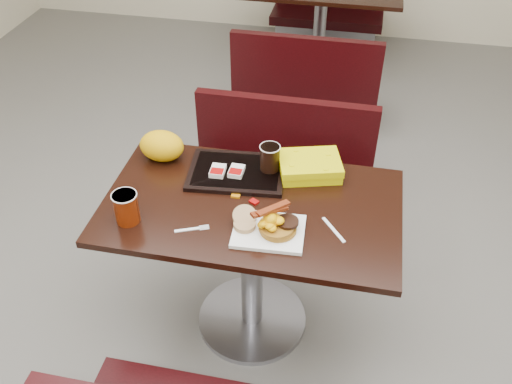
% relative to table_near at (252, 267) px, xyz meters
% --- Properties ---
extents(floor, '(6.00, 7.00, 0.01)m').
position_rel_table_near_xyz_m(floor, '(0.00, 0.00, -0.38)').
color(floor, slate).
rests_on(floor, ground).
extents(table_near, '(1.20, 0.70, 0.75)m').
position_rel_table_near_xyz_m(table_near, '(0.00, 0.00, 0.00)').
color(table_near, black).
rests_on(table_near, floor).
extents(bench_near_n, '(1.00, 0.46, 0.72)m').
position_rel_table_near_xyz_m(bench_near_n, '(0.00, 0.70, -0.02)').
color(bench_near_n, black).
rests_on(bench_near_n, floor).
extents(table_far, '(1.20, 0.70, 0.75)m').
position_rel_table_near_xyz_m(table_far, '(0.00, 2.60, 0.00)').
color(table_far, black).
rests_on(table_far, floor).
extents(bench_far_s, '(1.00, 0.46, 0.72)m').
position_rel_table_near_xyz_m(bench_far_s, '(0.00, 1.90, -0.02)').
color(bench_far_s, black).
rests_on(bench_far_s, floor).
extents(bench_far_n, '(1.00, 0.46, 0.72)m').
position_rel_table_near_xyz_m(bench_far_n, '(0.00, 3.30, -0.02)').
color(bench_far_n, black).
rests_on(bench_far_n, floor).
extents(platter, '(0.28, 0.22, 0.02)m').
position_rel_table_near_xyz_m(platter, '(0.10, -0.15, 0.38)').
color(platter, white).
rests_on(platter, table_near).
extents(pancake_stack, '(0.17, 0.17, 0.03)m').
position_rel_table_near_xyz_m(pancake_stack, '(0.13, -0.15, 0.41)').
color(pancake_stack, '#8B5B17').
rests_on(pancake_stack, platter).
extents(sausage_patty, '(0.10, 0.10, 0.01)m').
position_rel_table_near_xyz_m(sausage_patty, '(0.17, -0.13, 0.43)').
color(sausage_patty, black).
rests_on(sausage_patty, pancake_stack).
extents(scrambled_eggs, '(0.10, 0.09, 0.05)m').
position_rel_table_near_xyz_m(scrambled_eggs, '(0.11, -0.16, 0.45)').
color(scrambled_eggs, '#EEB304').
rests_on(scrambled_eggs, pancake_stack).
extents(bacon_strips, '(0.16, 0.15, 0.01)m').
position_rel_table_near_xyz_m(bacon_strips, '(0.10, -0.14, 0.48)').
color(bacon_strips, '#3F0E04').
rests_on(bacon_strips, scrambled_eggs).
extents(muffin_bottom, '(0.10, 0.10, 0.02)m').
position_rel_table_near_xyz_m(muffin_bottom, '(0.01, -0.15, 0.40)').
color(muffin_bottom, tan).
rests_on(muffin_bottom, platter).
extents(muffin_top, '(0.11, 0.11, 0.05)m').
position_rel_table_near_xyz_m(muffin_top, '(-0.00, -0.12, 0.41)').
color(muffin_top, tan).
rests_on(muffin_top, platter).
extents(coffee_cup_near, '(0.11, 0.11, 0.13)m').
position_rel_table_near_xyz_m(coffee_cup_near, '(-0.45, -0.19, 0.44)').
color(coffee_cup_near, '#912605').
rests_on(coffee_cup_near, table_near).
extents(fork, '(0.13, 0.07, 0.00)m').
position_rel_table_near_xyz_m(fork, '(-0.21, -0.20, 0.38)').
color(fork, white).
rests_on(fork, table_near).
extents(knife, '(0.10, 0.13, 0.00)m').
position_rel_table_near_xyz_m(knife, '(0.34, -0.09, 0.38)').
color(knife, white).
rests_on(knife, table_near).
extents(condiment_syrup, '(0.04, 0.03, 0.01)m').
position_rel_table_near_xyz_m(condiment_syrup, '(-0.07, 0.03, 0.38)').
color(condiment_syrup, '#BE6908').
rests_on(condiment_syrup, table_near).
extents(condiment_ketchup, '(0.04, 0.04, 0.01)m').
position_rel_table_near_xyz_m(condiment_ketchup, '(0.01, 0.01, 0.38)').
color(condiment_ketchup, '#8C0504').
rests_on(condiment_ketchup, table_near).
extents(tray, '(0.44, 0.33, 0.02)m').
position_rel_table_near_xyz_m(tray, '(-0.10, 0.18, 0.38)').
color(tray, black).
rests_on(tray, table_near).
extents(hashbrown_sleeve_left, '(0.06, 0.09, 0.02)m').
position_rel_table_near_xyz_m(hashbrown_sleeve_left, '(-0.18, 0.15, 0.41)').
color(hashbrown_sleeve_left, silver).
rests_on(hashbrown_sleeve_left, tray).
extents(hashbrown_sleeve_right, '(0.06, 0.08, 0.02)m').
position_rel_table_near_xyz_m(hashbrown_sleeve_right, '(-0.10, 0.16, 0.41)').
color(hashbrown_sleeve_right, silver).
rests_on(hashbrown_sleeve_right, tray).
extents(coffee_cup_far, '(0.10, 0.10, 0.11)m').
position_rel_table_near_xyz_m(coffee_cup_far, '(0.03, 0.22, 0.45)').
color(coffee_cup_far, black).
rests_on(coffee_cup_far, tray).
extents(clamshell, '(0.30, 0.26, 0.07)m').
position_rel_table_near_xyz_m(clamshell, '(0.20, 0.25, 0.41)').
color(clamshell, '#CBC303').
rests_on(clamshell, table_near).
extents(paper_bag, '(0.24, 0.20, 0.14)m').
position_rel_table_near_xyz_m(paper_bag, '(-0.45, 0.23, 0.44)').
color(paper_bag, '#E2B407').
rests_on(paper_bag, table_near).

